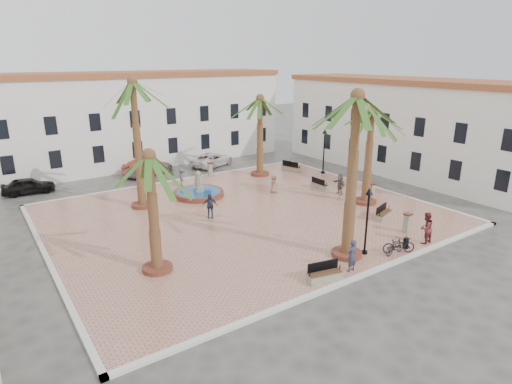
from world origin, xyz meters
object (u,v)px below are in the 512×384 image
palm_ne (260,108)px  car_black (28,186)px  palm_sw (150,172)px  palm_s (356,115)px  bicycle_b (395,246)px  car_silver (150,167)px  pedestrian_fountain_b (210,206)px  palm_e (371,123)px  litter_bin (406,243)px  bench_s (325,276)px  car_red (146,167)px  bollard_n (210,169)px  bench_e (320,185)px  lamppost_e (324,144)px  pedestrian_north (182,177)px  bollard_se (407,223)px  bicycle_a (399,245)px  cyclist_a (352,255)px  bollard_e (372,191)px  bench_ne (291,168)px  lamppost_s (368,210)px  cyclist_b (426,228)px  pedestrian_fountain_a (274,184)px  fountain (199,192)px  palm_nw (133,96)px  car_white (213,159)px  bench_se (384,215)px

palm_ne → car_black: palm_ne is taller
palm_sw → palm_s: palm_s is taller
bicycle_b → car_silver: (-4.94, 25.00, 0.11)m
palm_s → pedestrian_fountain_b: (-3.50, 9.66, -7.03)m
palm_e → litter_bin: (-4.32, -7.01, -5.86)m
bench_s → car_red: car_red is taller
bollard_n → pedestrian_fountain_b: size_ratio=0.74×
bench_s → bench_e: bearing=60.3°
palm_s → bollard_n: bearing=84.7°
palm_sw → lamppost_e: palm_sw is taller
palm_s → pedestrian_north: bearing=95.6°
bollard_se → car_red: bearing=109.6°
pedestrian_fountain_b → palm_e: bearing=14.4°
bicycle_a → bicycle_b: 0.31m
cyclist_a → bollard_e: bearing=-149.6°
bench_ne → lamppost_s: (-8.25, -16.90, 2.37)m
bollard_e → car_black: size_ratio=0.33×
palm_sw → lamppost_e: size_ratio=1.53×
palm_s → lamppost_e: 18.83m
palm_ne → cyclist_a: (-7.04, -18.49, -5.41)m
bench_ne → car_black: size_ratio=0.50×
palm_ne → bench_s: 21.36m
bicycle_a → cyclist_b: bearing=-61.7°
cyclist_b → pedestrian_fountain_a: (-1.52, 13.26, -0.21)m
palm_s → fountain: bearing=97.4°
bollard_n → cyclist_a: size_ratio=0.74×
bollard_se → bollard_e: size_ratio=0.96×
bollard_n → car_red: (-4.56, 4.46, -0.07)m
palm_nw → palm_sw: (-2.93, -10.21, -2.81)m
palm_ne → bollard_e: size_ratio=5.69×
bicycle_a → car_red: size_ratio=0.41×
cyclist_a → pedestrian_fountain_b: cyclist_a is taller
bench_s → bicycle_a: bearing=11.6°
palm_s → car_red: size_ratio=1.99×
lamppost_s → palm_sw: bearing=155.7°
palm_ne → cyclist_b: palm_ne is taller
fountain → car_white: size_ratio=0.79×
lamppost_e → car_red: (-14.10, 9.67, -2.29)m
palm_s → cyclist_b: (5.15, -1.41, -6.94)m
lamppost_e → litter_bin: 17.46m
pedestrian_north → palm_sw: bearing=166.9°
litter_bin → car_silver: size_ratio=0.12×
lamppost_e → bicycle_a: bearing=-118.9°
bollard_e → pedestrian_north: (-10.70, 11.90, 0.09)m
palm_e → bench_ne: bearing=82.7°
palm_nw → car_white: size_ratio=1.87×
car_red → lamppost_e: bearing=-140.3°
bollard_se → bollard_n: 19.52m
bench_e → pedestrian_north: size_ratio=1.10×
fountain → bench_se: 14.45m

